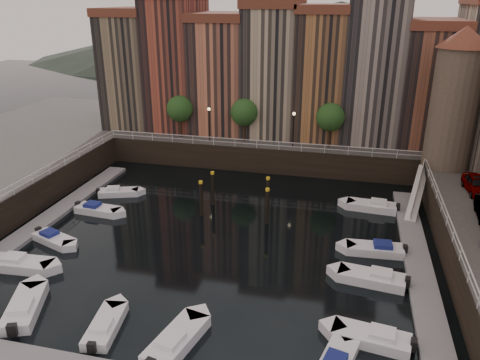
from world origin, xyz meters
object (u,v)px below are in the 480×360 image
(corner_tower, at_px, (456,97))
(gangway, at_px, (418,190))
(boat_left_1, at_px, (21,264))
(mooring_pilings, at_px, (237,197))
(boat_left_2, at_px, (53,239))
(car_a, at_px, (477,185))

(corner_tower, bearing_deg, gangway, -122.80)
(corner_tower, distance_m, boat_left_1, 41.57)
(corner_tower, relative_size, gangway, 1.66)
(corner_tower, height_order, gangway, corner_tower)
(mooring_pilings, bearing_deg, boat_left_1, -135.68)
(boat_left_1, xyz_separation_m, boat_left_2, (-0.00, 4.19, -0.06))
(corner_tower, xyz_separation_m, gangway, (-2.90, -4.50, -8.28))
(boat_left_1, bearing_deg, car_a, 20.97)
(mooring_pilings, bearing_deg, gangway, 17.39)
(corner_tower, relative_size, car_a, 3.04)
(mooring_pilings, xyz_separation_m, car_a, (21.15, 2.82, 2.12))
(boat_left_2, bearing_deg, gangway, 45.23)
(mooring_pilings, bearing_deg, corner_tower, 26.41)
(mooring_pilings, bearing_deg, boat_left_2, -146.22)
(corner_tower, height_order, boat_left_2, corner_tower)
(gangway, relative_size, boat_left_1, 1.62)
(mooring_pilings, distance_m, boat_left_2, 16.44)
(car_a, bearing_deg, corner_tower, 98.98)
(gangway, relative_size, car_a, 1.83)
(mooring_pilings, height_order, car_a, car_a)
(boat_left_2, bearing_deg, boat_left_1, -70.02)
(boat_left_1, height_order, car_a, car_a)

